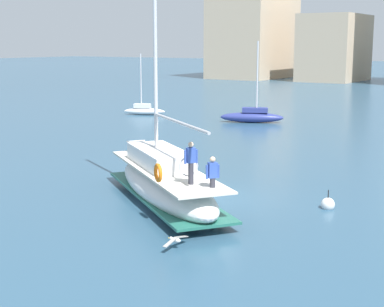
% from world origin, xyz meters
% --- Properties ---
extents(ground_plane, '(400.00, 400.00, 0.00)m').
position_xyz_m(ground_plane, '(0.00, 0.00, 0.00)').
color(ground_plane, '#2D516B').
extents(main_sailboat, '(9.18, 7.58, 13.52)m').
position_xyz_m(main_sailboat, '(-1.06, -1.53, 0.91)').
color(main_sailboat, white).
rests_on(main_sailboat, ground).
extents(moored_sloop_near, '(5.32, 3.25, 6.72)m').
position_xyz_m(moored_sloop_near, '(-9.57, 23.02, 0.55)').
color(moored_sloop_near, navy).
rests_on(moored_sloop_near, ground).
extents(moored_cutter_left, '(3.92, 2.40, 5.61)m').
position_xyz_m(moored_cutter_left, '(-20.47, 22.42, 0.45)').
color(moored_cutter_left, silver).
rests_on(moored_cutter_left, ground).
extents(seagull, '(0.47, 1.28, 0.18)m').
position_xyz_m(seagull, '(2.40, -5.82, 0.29)').
color(seagull, silver).
rests_on(seagull, ground).
extents(mooring_buoy, '(0.56, 0.56, 0.88)m').
position_xyz_m(mooring_buoy, '(4.91, 1.36, 0.17)').
color(mooring_buoy, silver).
rests_on(mooring_buoy, ground).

